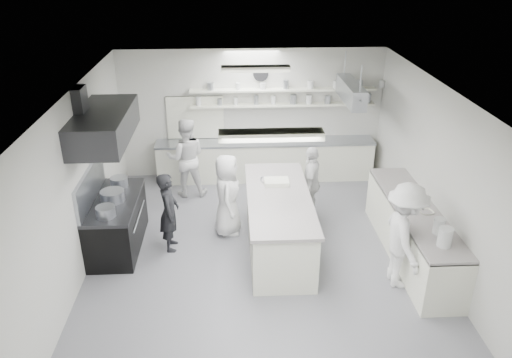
{
  "coord_description": "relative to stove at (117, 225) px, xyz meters",
  "views": [
    {
      "loc": [
        -0.5,
        -7.58,
        5.08
      ],
      "look_at": [
        -0.06,
        0.6,
        1.21
      ],
      "focal_mm": 35.1,
      "sensor_mm": 36.0,
      "label": 1
    }
  ],
  "objects": [
    {
      "name": "wall_clock",
      "position": [
        2.8,
        3.06,
        2.0
      ],
      "size": [
        0.32,
        0.05,
        0.32
      ],
      "primitive_type": "cylinder",
      "rotation": [
        1.57,
        0.0,
        0.0
      ],
      "color": "white",
      "rests_on": "wall_back"
    },
    {
      "name": "stove",
      "position": [
        0.0,
        0.0,
        0.0
      ],
      "size": [
        0.8,
        1.8,
        0.9
      ],
      "primitive_type": "cube",
      "color": "black",
      "rests_on": "floor"
    },
    {
      "name": "cook_island_left",
      "position": [
        2.01,
        0.38,
        0.35
      ],
      "size": [
        0.53,
        0.79,
        1.6
      ],
      "primitive_type": "imported",
      "rotation": [
        0.0,
        0.0,
        1.55
      ],
      "color": "white",
      "rests_on": "floor"
    },
    {
      "name": "cook_back",
      "position": [
        1.13,
        2.06,
        0.43
      ],
      "size": [
        0.88,
        0.71,
        1.76
      ],
      "primitive_type": "imported",
      "rotation": [
        0.0,
        0.0,
        -3.09
      ],
      "color": "white",
      "rests_on": "floor"
    },
    {
      "name": "shelf_upper",
      "position": [
        3.3,
        2.97,
        1.65
      ],
      "size": [
        4.2,
        0.26,
        0.04
      ],
      "primitive_type": "cube",
      "color": "white",
      "rests_on": "wall_back"
    },
    {
      "name": "pass_through_window",
      "position": [
        1.3,
        3.08,
        1.0
      ],
      "size": [
        1.3,
        0.04,
        1.0
      ],
      "primitive_type": "cube",
      "color": "black",
      "rests_on": "wall_back"
    },
    {
      "name": "cook_stove",
      "position": [
        0.97,
        -0.1,
        0.29
      ],
      "size": [
        0.38,
        0.56,
        1.49
      ],
      "primitive_type": "imported",
      "rotation": [
        0.0,
        0.0,
        1.61
      ],
      "color": "black",
      "rests_on": "floor"
    },
    {
      "name": "light_fixture_rear",
      "position": [
        2.6,
        1.4,
        2.49
      ],
      "size": [
        1.3,
        0.25,
        0.1
      ],
      "primitive_type": "cube",
      "color": "white",
      "rests_on": "ceiling"
    },
    {
      "name": "prep_island",
      "position": [
        2.92,
        -0.23,
        0.06
      ],
      "size": [
        1.05,
        2.78,
        1.02
      ],
      "primitive_type": "cube",
      "rotation": [
        0.0,
        0.0,
        -0.0
      ],
      "color": "white",
      "rests_on": "floor"
    },
    {
      "name": "light_fixture_front",
      "position": [
        2.6,
        -2.2,
        2.49
      ],
      "size": [
        1.3,
        0.25,
        0.1
      ],
      "primitive_type": "cube",
      "color": "white",
      "rests_on": "ceiling"
    },
    {
      "name": "bowl_island_b",
      "position": [
        3.0,
        0.15,
        0.6
      ],
      "size": [
        0.2,
        0.2,
        0.06
      ],
      "primitive_type": "imported",
      "rotation": [
        0.0,
        0.0,
        -0.16
      ],
      "color": "white",
      "rests_on": "prep_island"
    },
    {
      "name": "floor",
      "position": [
        2.6,
        -0.4,
        -0.46
      ],
      "size": [
        6.0,
        7.0,
        0.02
      ],
      "primitive_type": "cube",
      "color": "gray",
      "rests_on": "ground"
    },
    {
      "name": "wall_back",
      "position": [
        2.6,
        3.1,
        1.05
      ],
      "size": [
        6.0,
        0.04,
        3.0
      ],
      "primitive_type": "cube",
      "color": "beige",
      "rests_on": "floor"
    },
    {
      "name": "right_counter",
      "position": [
        5.25,
        -0.6,
        0.02
      ],
      "size": [
        0.74,
        3.3,
        0.94
      ],
      "primitive_type": "cube",
      "color": "white",
      "rests_on": "floor"
    },
    {
      "name": "bowl_island_a",
      "position": [
        2.78,
        0.43,
        0.61
      ],
      "size": [
        0.33,
        0.33,
        0.07
      ],
      "primitive_type": "imported",
      "rotation": [
        0.0,
        0.0,
        0.14
      ],
      "color": "#9FA4AE",
      "rests_on": "prep_island"
    },
    {
      "name": "cook_island_right",
      "position": [
        3.68,
        0.92,
        0.31
      ],
      "size": [
        0.61,
        0.96,
        1.53
      ],
      "primitive_type": "imported",
      "rotation": [
        0.0,
        0.0,
        -1.85
      ],
      "color": "white",
      "rests_on": "floor"
    },
    {
      "name": "wall_front",
      "position": [
        2.6,
        -3.9,
        1.05
      ],
      "size": [
        6.0,
        0.04,
        3.0
      ],
      "primitive_type": "cube",
      "color": "beige",
      "rests_on": "floor"
    },
    {
      "name": "bowl_right",
      "position": [
        5.37,
        -0.77,
        0.52
      ],
      "size": [
        0.28,
        0.28,
        0.06
      ],
      "primitive_type": "imported",
      "rotation": [
        0.0,
        0.0,
        0.19
      ],
      "color": "white",
      "rests_on": "right_counter"
    },
    {
      "name": "wall_left",
      "position": [
        -0.4,
        -0.4,
        1.05
      ],
      "size": [
        0.04,
        7.0,
        3.0
      ],
      "primitive_type": "cube",
      "color": "beige",
      "rests_on": "floor"
    },
    {
      "name": "shelf_lower",
      "position": [
        3.3,
        2.97,
        1.3
      ],
      "size": [
        4.2,
        0.26,
        0.04
      ],
      "primitive_type": "cube",
      "color": "white",
      "rests_on": "wall_back"
    },
    {
      "name": "exhaust_hood",
      "position": [
        0.0,
        -0.0,
        1.9
      ],
      "size": [
        0.85,
        2.0,
        0.5
      ],
      "primitive_type": "cube",
      "color": "#2A2B2E",
      "rests_on": "wall_left"
    },
    {
      "name": "ceiling",
      "position": [
        2.6,
        -0.4,
        2.56
      ],
      "size": [
        6.0,
        7.0,
        0.02
      ],
      "primitive_type": "cube",
      "color": "silver",
      "rests_on": "wall_back"
    },
    {
      "name": "wall_right",
      "position": [
        5.6,
        -0.4,
        1.05
      ],
      "size": [
        0.04,
        7.0,
        3.0
      ],
      "primitive_type": "cube",
      "color": "beige",
      "rests_on": "floor"
    },
    {
      "name": "cook_right",
      "position": [
        4.8,
        -1.37,
        0.45
      ],
      "size": [
        0.68,
        1.17,
        1.8
      ],
      "primitive_type": "imported",
      "rotation": [
        0.0,
        0.0,
        1.56
      ],
      "color": "white",
      "rests_on": "floor"
    },
    {
      "name": "stove_pot",
      "position": [
        0.0,
        -0.04,
        0.58
      ],
      "size": [
        0.42,
        0.42,
        0.24
      ],
      "primitive_type": "cylinder",
      "color": "#9FA4AE",
      "rests_on": "stove"
    },
    {
      "name": "back_counter",
      "position": [
        2.9,
        2.8,
        0.01
      ],
      "size": [
        5.0,
        0.6,
        0.92
      ],
      "primitive_type": "cube",
      "color": "white",
      "rests_on": "floor"
    },
    {
      "name": "pot_rack",
      "position": [
        4.6,
        2.0,
        1.85
      ],
      "size": [
        0.3,
        1.6,
        0.4
      ],
      "primitive_type": "cube",
      "color": "#9FA4AE",
      "rests_on": "ceiling"
    }
  ]
}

